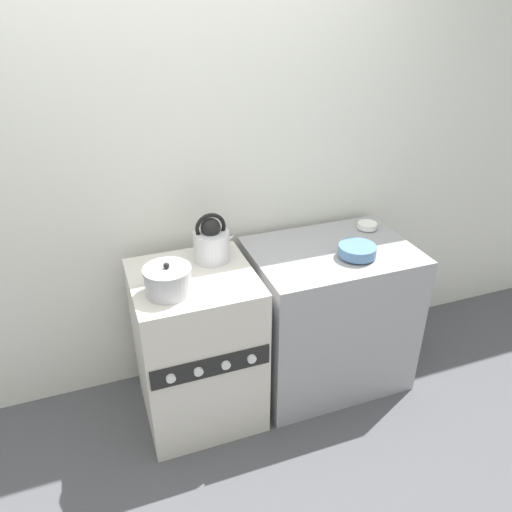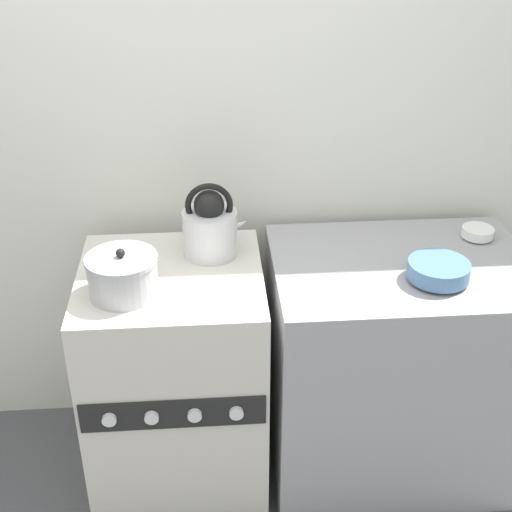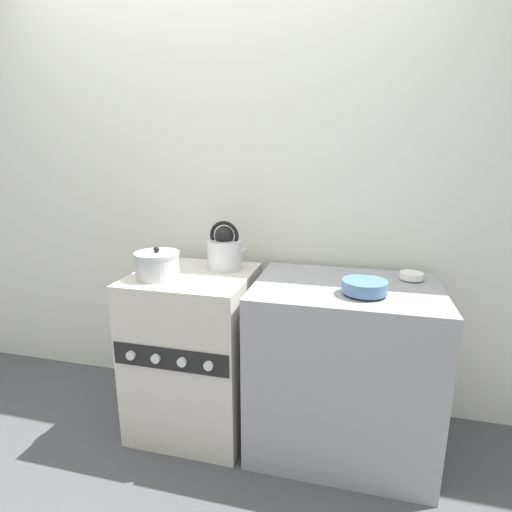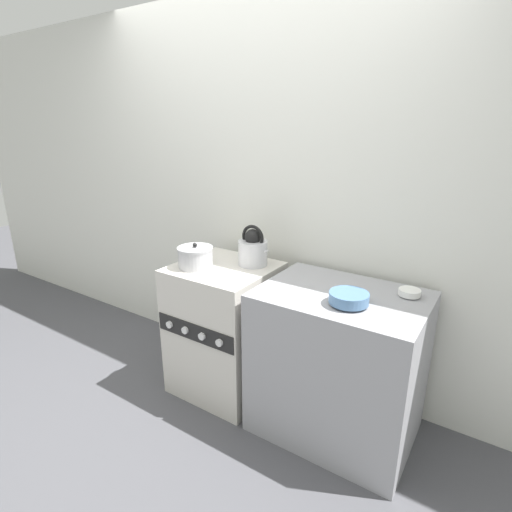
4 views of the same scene
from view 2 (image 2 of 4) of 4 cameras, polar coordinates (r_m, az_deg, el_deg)
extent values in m
cube|color=silver|center=(2.52, -7.18, 10.97)|extent=(7.00, 0.06, 2.50)
cube|color=beige|center=(2.55, -6.34, -9.79)|extent=(0.60, 0.58, 0.86)
cube|color=black|center=(2.26, -6.63, -12.45)|extent=(0.57, 0.01, 0.11)
cylinder|color=silver|center=(2.27, -11.66, -12.71)|extent=(0.04, 0.02, 0.04)
cylinder|color=silver|center=(2.26, -8.35, -12.67)|extent=(0.04, 0.02, 0.04)
cylinder|color=silver|center=(2.25, -4.93, -12.59)|extent=(0.04, 0.02, 0.04)
cylinder|color=silver|center=(2.25, -1.58, -12.46)|extent=(0.04, 0.02, 0.04)
cube|color=#99999E|center=(2.65, 10.81, -8.59)|extent=(0.87, 0.63, 0.86)
cylinder|color=silver|center=(2.38, -3.70, 1.85)|extent=(0.18, 0.18, 0.15)
sphere|color=black|center=(2.33, -3.78, 4.08)|extent=(0.10, 0.10, 0.10)
torus|color=black|center=(2.33, -3.78, 4.05)|extent=(0.16, 0.02, 0.16)
cone|color=silver|center=(2.37, -1.62, 2.42)|extent=(0.09, 0.04, 0.07)
cylinder|color=#B2B2B7|center=(2.20, -10.60, -1.70)|extent=(0.21, 0.21, 0.11)
cylinder|color=#B2B2B7|center=(2.17, -10.75, -0.25)|extent=(0.22, 0.22, 0.01)
sphere|color=black|center=(2.16, -10.80, 0.24)|extent=(0.03, 0.03, 0.03)
cylinder|color=#4C729E|center=(2.34, 14.30, -1.79)|extent=(0.09, 0.09, 0.01)
cylinder|color=#4C729E|center=(2.32, 14.40, -1.10)|extent=(0.20, 0.20, 0.05)
cylinder|color=white|center=(2.63, 17.25, 1.46)|extent=(0.05, 0.05, 0.01)
cylinder|color=white|center=(2.63, 17.31, 1.84)|extent=(0.11, 0.11, 0.03)
camera|label=1|loc=(0.56, -102.93, 0.31)|focal=35.00mm
camera|label=3|loc=(0.91, 53.76, -26.75)|focal=28.00mm
camera|label=4|loc=(1.38, 74.21, -7.45)|focal=28.00mm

